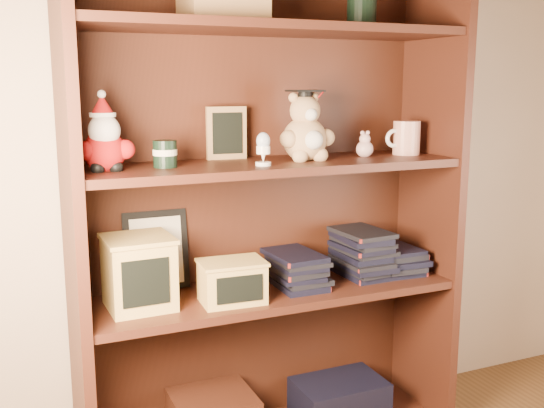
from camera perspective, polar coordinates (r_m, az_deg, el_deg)
The scene contains 16 objects.
bookcase at distance 1.99m, azimuth -0.65°, elevation -0.92°, with size 1.20×0.35×1.60m.
shelf_lower at distance 2.01m, azimuth 0.00°, elevation -7.94°, with size 1.14×0.33×0.02m.
shelf_upper at distance 1.92m, azimuth 0.00°, elevation 3.45°, with size 1.14×0.33×0.02m.
santa_plush at distance 1.77m, azimuth -14.81°, elevation 5.50°, with size 0.16×0.11×0.22m.
teachers_tin at distance 1.81m, azimuth -9.57°, elevation 4.48°, with size 0.07×0.07×0.08m.
chalkboard_plaque at distance 1.98m, azimuth -4.10°, elevation 6.29°, with size 0.13×0.07×0.16m.
egg_cup at distance 1.82m, azimuth -0.79°, elevation 5.07°, with size 0.05×0.05×0.10m.
grad_teddy_bear at distance 1.95m, azimuth 3.04°, elevation 6.38°, with size 0.18×0.16×0.22m.
pink_figurine at distance 2.06m, azimuth 8.31°, elevation 5.11°, with size 0.06×0.06×0.09m.
teacher_mug at distance 2.15m, azimuth 11.90°, elevation 5.83°, with size 0.13×0.09×0.11m.
certificate_frame at distance 2.00m, azimuth -10.34°, elevation -4.14°, with size 0.20×0.05×0.25m.
treats_box at distance 1.85m, azimuth -11.85°, elevation -5.98°, with size 0.20×0.20×0.21m.
pencils_box at distance 1.87m, azimuth -3.59°, elevation -6.92°, with size 0.20×0.15×0.12m.
book_stack_left at distance 2.02m, azimuth 2.23°, elevation -5.78°, with size 0.14×0.20×0.11m.
book_stack_mid at distance 2.13m, azimuth 8.15°, elevation -4.36°, with size 0.14×0.20×0.16m.
book_stack_right at distance 2.21m, azimuth 11.04°, elevation -4.97°, with size 0.14×0.20×0.08m.
Camera 1 is at (-0.69, -0.44, 1.18)m, focal length 42.00 mm.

